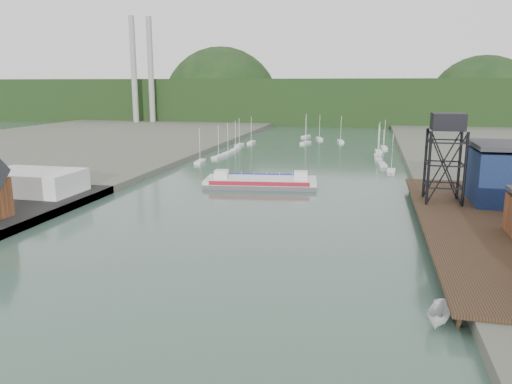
% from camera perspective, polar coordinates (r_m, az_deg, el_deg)
% --- Properties ---
extents(ground, '(600.00, 600.00, 0.00)m').
position_cam_1_polar(ground, '(48.04, -16.60, -17.14)').
color(ground, '#314D41').
rests_on(ground, ground).
extents(east_pier, '(14.00, 70.00, 2.45)m').
position_cam_1_polar(east_pier, '(85.16, 22.84, -3.20)').
color(east_pier, black).
rests_on(east_pier, ground).
extents(white_shed, '(18.00, 12.00, 4.50)m').
position_cam_1_polar(white_shed, '(109.98, -24.05, 1.07)').
color(white_shed, silver).
rests_on(white_shed, west_quay).
extents(lift_tower, '(6.50, 6.50, 16.00)m').
position_cam_1_polar(lift_tower, '(95.26, 21.05, 6.92)').
color(lift_tower, black).
rests_on(lift_tower, east_pier).
extents(marina_sailboats, '(57.71, 92.65, 0.90)m').
position_cam_1_polar(marina_sailboats, '(177.31, 5.83, 4.80)').
color(marina_sailboats, silver).
rests_on(marina_sailboats, ground).
extents(smokestacks, '(11.20, 8.20, 60.00)m').
position_cam_1_polar(smokestacks, '(297.44, -12.86, 13.28)').
color(smokestacks, gray).
rests_on(smokestacks, ground).
extents(distant_hills, '(500.00, 120.00, 80.00)m').
position_cam_1_polar(distant_hills, '(338.61, 8.69, 9.96)').
color(distant_hills, black).
rests_on(distant_hills, ground).
extents(chain_ferry, '(26.56, 13.43, 3.66)m').
position_cam_1_polar(chain_ferry, '(114.92, 0.55, 1.16)').
color(chain_ferry, '#515154').
rests_on(chain_ferry, ground).
extents(motorboat, '(3.45, 5.60, 2.03)m').
position_cam_1_polar(motorboat, '(53.32, 20.23, -13.11)').
color(motorboat, silver).
rests_on(motorboat, ground).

